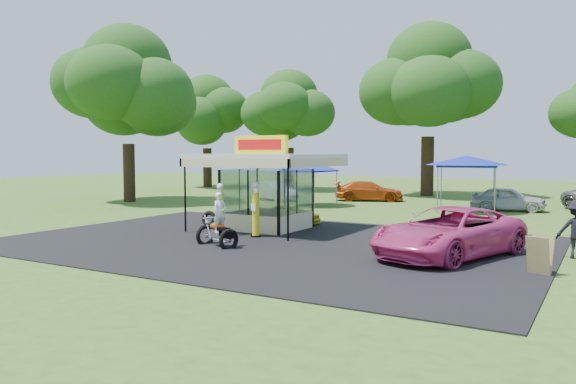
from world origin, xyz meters
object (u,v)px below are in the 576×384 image
Objects in this scene: gas_pump_left at (220,211)px; a_frame_sign at (540,255)px; motorcycle at (219,225)px; bg_car_c at (508,199)px; bg_car_b at (369,191)px; gas_station_kiosk at (267,190)px; pink_sedan at (449,232)px; tent_east at (467,161)px; tent_west at (309,167)px; kiosk_car at (292,214)px; gas_pump_right at (256,211)px; bg_car_a at (273,191)px.

gas_pump_left is 1.97× the size of a_frame_sign.
bg_car_c is at bearing 87.18° from motorcycle.
gas_station_kiosk is at bearing 164.74° from bg_car_b.
gas_station_kiosk is 9.17m from pink_sedan.
pink_sedan is (9.33, -0.05, -0.22)m from gas_pump_left.
tent_east is (5.96, 12.34, 1.18)m from gas_station_kiosk.
tent_west is (-3.09, 13.61, 1.48)m from gas_pump_left.
a_frame_sign is (11.60, -4.11, -1.22)m from gas_station_kiosk.
tent_west is at bearing 151.33° from pink_sedan.
bg_car_c reaches higher than kiosk_car.
tent_east reaches higher than gas_pump_right.
gas_station_kiosk is at bearing 76.89° from gas_pump_left.
motorcycle is 0.43× the size of bg_car_b.
a_frame_sign is at bearing -118.54° from kiosk_car.
pink_sedan is at bearing -79.59° from tent_east.
gas_pump_right reaches higher than motorcycle.
bg_car_c reaches higher than bg_car_a.
gas_station_kiosk reaches higher than kiosk_car.
kiosk_car is (-0.88, 4.46, -0.61)m from gas_pump_right.
tent_east is at bearing 66.29° from gas_pump_left.
tent_west is (-15.30, 15.09, 1.97)m from a_frame_sign.
gas_pump_left is at bearing -161.27° from pink_sedan.
motorcycle is 21.39m from bg_car_b.
kiosk_car is 10.00m from pink_sedan.
tent_east is at bearing 91.43° from motorcycle.
tent_west is (-12.42, 13.66, 1.70)m from pink_sedan.
pink_sedan is 16.71m from bg_car_c.
tent_east is at bearing 8.00° from tent_west.
gas_pump_right is at bearing 166.68° from bg_car_b.
tent_east is (-2.76, 15.02, 2.13)m from pink_sedan.
motorcycle is 0.45× the size of tent_east.
tent_west is 9.76m from tent_east.
a_frame_sign is at bearing -113.70° from bg_car_a.
motorcycle reaches higher than kiosk_car.
gas_pump_left reaches higher than bg_car_b.
motorcycle is at bearing -73.56° from tent_west.
kiosk_car is at bearing -120.46° from tent_east.
bg_car_a is at bearing 86.67° from bg_car_c.
gas_station_kiosk is at bearing 118.97° from motorcycle.
gas_pump_right reaches higher than bg_car_a.
kiosk_car is at bearing 115.47° from motorcycle.
gas_pump_right is 10.90m from a_frame_sign.
gas_station_kiosk reaches higher than motorcycle.
motorcycle is at bearing 165.97° from bg_car_b.
kiosk_car is 0.69× the size of bg_car_a.
pink_sedan is 1.46× the size of bg_car_a.
motorcycle is (1.58, -2.22, -0.24)m from gas_pump_left.
a_frame_sign is (12.22, -1.48, -0.49)m from gas_pump_left.
gas_pump_left is 9.33m from pink_sedan.
gas_pump_right reaches higher than a_frame_sign.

